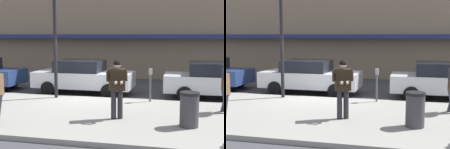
# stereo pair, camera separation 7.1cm
# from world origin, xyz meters

# --- Properties ---
(ground_plane) EXTENTS (80.00, 80.00, 0.00)m
(ground_plane) POSITION_xyz_m (0.00, 0.00, 0.00)
(ground_plane) COLOR #3D3D42
(sidewalk) EXTENTS (32.00, 5.30, 0.14)m
(sidewalk) POSITION_xyz_m (1.00, -2.85, 0.07)
(sidewalk) COLOR gray
(sidewalk) RESTS_ON ground
(curb_paint_line) EXTENTS (28.00, 0.12, 0.01)m
(curb_paint_line) POSITION_xyz_m (1.00, 0.05, 0.00)
(curb_paint_line) COLOR silver
(curb_paint_line) RESTS_ON ground
(parked_sedan_mid) EXTENTS (4.55, 2.02, 1.54)m
(parked_sedan_mid) POSITION_xyz_m (-0.79, 1.13, 0.79)
(parked_sedan_mid) COLOR silver
(parked_sedan_mid) RESTS_ON ground
(parked_sedan_far) EXTENTS (4.51, 1.96, 1.54)m
(parked_sedan_far) POSITION_xyz_m (5.10, 1.14, 0.79)
(parked_sedan_far) COLOR silver
(parked_sedan_far) RESTS_ON ground
(man_texting_on_phone) EXTENTS (0.61, 0.65, 1.81)m
(man_texting_on_phone) POSITION_xyz_m (1.73, -3.32, 1.25)
(man_texting_on_phone) COLOR #23232B
(man_texting_on_phone) RESTS_ON sidewalk
(street_lamp_post) EXTENTS (0.36, 0.36, 4.88)m
(street_lamp_post) POSITION_xyz_m (-1.38, -0.65, 3.14)
(street_lamp_post) COLOR black
(street_lamp_post) RESTS_ON sidewalk
(parking_meter) EXTENTS (0.12, 0.18, 1.27)m
(parking_meter) POSITION_xyz_m (2.46, -0.60, 0.97)
(parking_meter) COLOR #4C4C51
(parking_meter) RESTS_ON sidewalk
(trash_bin) EXTENTS (0.55, 0.55, 0.98)m
(trash_bin) POSITION_xyz_m (3.87, -3.68, 0.63)
(trash_bin) COLOR #38383D
(trash_bin) RESTS_ON sidewalk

